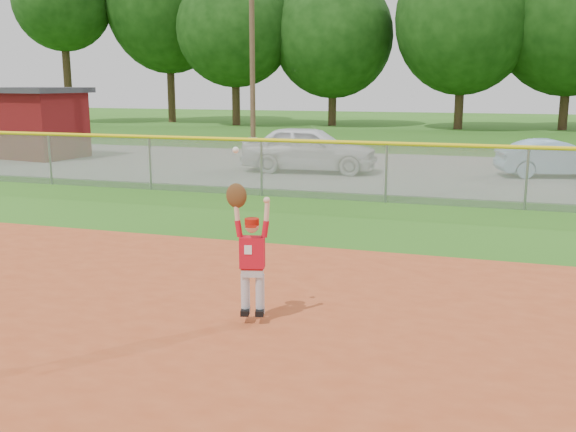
% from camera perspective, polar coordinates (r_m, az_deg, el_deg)
% --- Properties ---
extents(ground, '(120.00, 120.00, 0.00)m').
position_cam_1_polar(ground, '(7.15, -3.95, -13.07)').
color(ground, '#2A6216').
rests_on(ground, ground).
extents(parking_strip, '(44.00, 10.00, 0.03)m').
position_cam_1_polar(parking_strip, '(22.37, 10.98, 3.94)').
color(parking_strip, gray).
rests_on(parking_strip, ground).
extents(car_white_a, '(4.66, 2.15, 1.55)m').
position_cam_1_polar(car_white_a, '(21.67, 1.92, 6.00)').
color(car_white_a, white).
rests_on(car_white_a, parking_strip).
extents(car_blue, '(3.77, 2.12, 1.18)m').
position_cam_1_polar(car_blue, '(22.20, 22.65, 4.76)').
color(car_blue, '#91BBD9').
rests_on(car_blue, parking_strip).
extents(utility_shed, '(4.13, 3.44, 2.79)m').
position_cam_1_polar(utility_shed, '(27.66, -21.48, 7.75)').
color(utility_shed, '#510B0C').
rests_on(utility_shed, ground).
extents(outfield_fence, '(40.06, 0.10, 1.55)m').
position_cam_1_polar(outfield_fence, '(16.35, 8.73, 4.24)').
color(outfield_fence, gray).
rests_on(outfield_fence, ground).
extents(power_lines, '(19.40, 0.24, 9.00)m').
position_cam_1_polar(power_lines, '(28.12, 14.88, 14.87)').
color(power_lines, '#4C3823').
rests_on(power_lines, ground).
extents(tree_line, '(62.37, 13.00, 14.43)m').
position_cam_1_polar(tree_line, '(44.20, 16.01, 17.29)').
color(tree_line, '#422D1C').
rests_on(tree_line, ground).
extents(ballplayer, '(0.55, 0.28, 2.10)m').
position_cam_1_polar(ballplayer, '(7.95, -3.40, -3.06)').
color(ballplayer, silver).
rests_on(ballplayer, ground).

